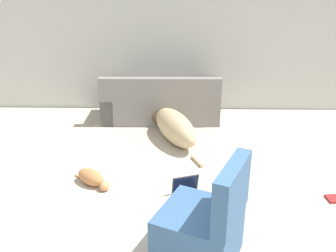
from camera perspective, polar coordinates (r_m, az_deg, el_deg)
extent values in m
cube|color=beige|center=(6.48, 1.55, 13.78)|extent=(7.03, 0.06, 2.62)
cube|color=gray|center=(6.23, -1.09, 3.03)|extent=(1.89, 0.85, 0.42)
cube|color=gray|center=(5.77, -1.21, 5.58)|extent=(1.88, 0.17, 0.37)
cube|color=gray|center=(6.24, 6.66, 3.59)|extent=(0.21, 0.83, 0.56)
cube|color=gray|center=(6.29, -8.78, 3.62)|extent=(0.21, 0.83, 0.56)
ellipsoid|color=tan|center=(5.35, 1.09, -0.15)|extent=(0.81, 1.24, 0.43)
sphere|color=brown|center=(5.96, -1.39, 1.62)|extent=(0.42, 0.42, 0.32)
cylinder|color=tan|center=(4.82, 4.43, -5.37)|extent=(0.16, 0.29, 0.05)
ellipsoid|color=#BC7A47|center=(4.40, -11.67, -7.65)|extent=(0.42, 0.38, 0.18)
sphere|color=tan|center=(4.26, -9.64, -9.02)|extent=(0.16, 0.16, 0.11)
cylinder|color=#BC7A47|center=(4.61, -13.57, -7.48)|extent=(0.09, 0.08, 0.02)
cube|color=#2D2D33|center=(4.10, 3.23, -10.92)|extent=(0.35, 0.29, 0.02)
cube|color=#2D2D33|center=(4.14, 2.65, -8.79)|extent=(0.30, 0.15, 0.20)
cube|color=#0F1938|center=(4.13, 2.70, -8.86)|extent=(0.27, 0.13, 0.18)
cube|color=maroon|center=(4.45, 24.17, -10.08)|extent=(0.20, 0.17, 0.02)
cube|color=#385B84|center=(3.24, 4.64, -16.22)|extent=(0.81, 0.82, 0.47)
cube|color=#385B84|center=(2.90, 9.71, -10.07)|extent=(0.36, 0.62, 0.48)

